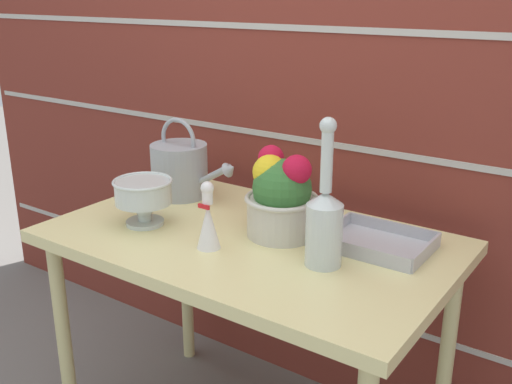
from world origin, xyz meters
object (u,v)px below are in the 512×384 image
at_px(wire_tray, 378,244).
at_px(flower_planter, 281,196).
at_px(figurine_vase, 208,221).
at_px(watering_can, 180,169).
at_px(glass_decanter, 324,221).
at_px(crystal_pedestal_bowl, 143,194).

bearing_deg(wire_tray, flower_planter, -163.96).
bearing_deg(figurine_vase, wire_tray, 35.32).
bearing_deg(watering_can, wire_tray, -1.61).
relative_size(figurine_vase, wire_tray, 0.68).
height_order(watering_can, wire_tray, watering_can).
relative_size(flower_planter, wire_tray, 0.90).
height_order(watering_can, glass_decanter, glass_decanter).
xyz_separation_m(flower_planter, glass_decanter, (0.19, -0.10, 0.00)).
bearing_deg(glass_decanter, crystal_pedestal_bowl, -173.84).
xyz_separation_m(flower_planter, figurine_vase, (-0.11, -0.19, -0.04)).
bearing_deg(glass_decanter, watering_can, 163.10).
relative_size(flower_planter, figurine_vase, 1.33).
relative_size(glass_decanter, figurine_vase, 2.02).
relative_size(watering_can, crystal_pedestal_bowl, 1.91).
bearing_deg(glass_decanter, figurine_vase, -164.32).
distance_m(glass_decanter, wire_tray, 0.22).
bearing_deg(glass_decanter, flower_planter, 151.94).
bearing_deg(watering_can, glass_decanter, -16.90).
height_order(flower_planter, figurine_vase, flower_planter).
relative_size(crystal_pedestal_bowl, glass_decanter, 0.46).
height_order(flower_planter, wire_tray, flower_planter).
relative_size(watering_can, glass_decanter, 0.88).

